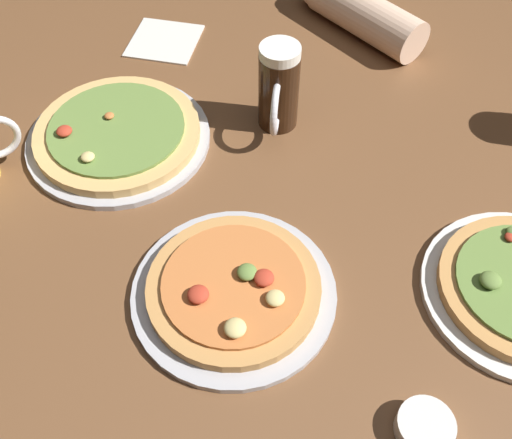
{
  "coord_description": "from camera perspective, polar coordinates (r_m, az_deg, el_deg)",
  "views": [
    {
      "loc": [
        0.27,
        -0.5,
        0.75
      ],
      "look_at": [
        0.0,
        0.0,
        0.02
      ],
      "focal_mm": 41.26,
      "sensor_mm": 36.0,
      "label": 1
    }
  ],
  "objects": [
    {
      "name": "beer_mug_dark",
      "position": [
        1.05,
        2.19,
        12.51
      ],
      "size": [
        0.08,
        0.13,
        0.16
      ],
      "color": "black",
      "rests_on": "ground_plane"
    },
    {
      "name": "pizza_plate_near",
      "position": [
        0.86,
        -2.15,
        -6.83
      ],
      "size": [
        0.3,
        0.3,
        0.05
      ],
      "color": "#B2B2B7",
      "rests_on": "ground_plane"
    },
    {
      "name": "ramekin_sauce",
      "position": [
        0.8,
        16.03,
        -18.78
      ],
      "size": [
        0.07,
        0.07,
        0.03
      ],
      "primitive_type": "cylinder",
      "color": "silver",
      "rests_on": "ground_plane"
    },
    {
      "name": "napkin_folded",
      "position": [
        1.32,
        -8.88,
        16.81
      ],
      "size": [
        0.17,
        0.17,
        0.01
      ],
      "primitive_type": "cube",
      "rotation": [
        0.0,
        0.0,
        0.28
      ],
      "color": "silver",
      "rests_on": "ground_plane"
    },
    {
      "name": "pizza_plate_far",
      "position": [
        1.09,
        -13.26,
        8.02
      ],
      "size": [
        0.33,
        0.33,
        0.05
      ],
      "color": "#B2B2B7",
      "rests_on": "ground_plane"
    },
    {
      "name": "ground_plane",
      "position": [
        0.95,
        0.0,
        -1.3
      ],
      "size": [
        2.4,
        2.4,
        0.03
      ],
      "primitive_type": "cube",
      "color": "brown"
    },
    {
      "name": "diner_arm",
      "position": [
        1.34,
        9.6,
        19.44
      ],
      "size": [
        0.31,
        0.18,
        0.09
      ],
      "color": "beige",
      "rests_on": "ground_plane"
    }
  ]
}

